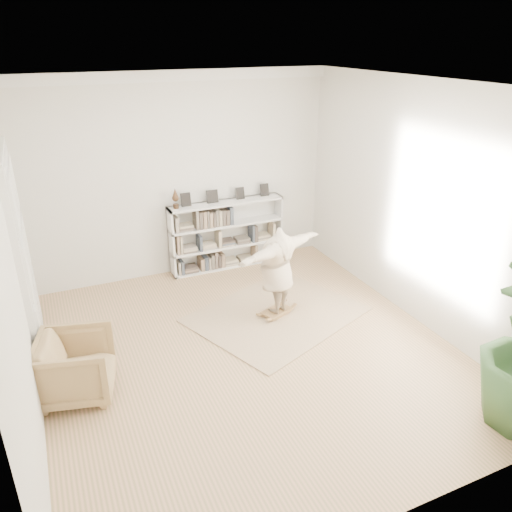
{
  "coord_description": "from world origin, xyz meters",
  "views": [
    {
      "loc": [
        -2.34,
        -5.45,
        4.12
      ],
      "look_at": [
        0.28,
        0.4,
        1.27
      ],
      "focal_mm": 35.0,
      "sensor_mm": 36.0,
      "label": 1
    }
  ],
  "objects_px": {
    "rocker_board": "(277,311)",
    "armchair": "(76,366)",
    "person": "(277,268)",
    "bookshelf": "(227,235)"
  },
  "relations": [
    {
      "from": "rocker_board",
      "to": "armchair",
      "type": "bearing_deg",
      "value": 171.27
    },
    {
      "from": "armchair",
      "to": "rocker_board",
      "type": "distance_m",
      "value": 3.19
    },
    {
      "from": "rocker_board",
      "to": "person",
      "type": "xyz_separation_m",
      "value": [
        0.0,
        0.0,
        0.77
      ]
    },
    {
      "from": "person",
      "to": "armchair",
      "type": "bearing_deg",
      "value": -8.73
    },
    {
      "from": "rocker_board",
      "to": "bookshelf",
      "type": "bearing_deg",
      "value": 69.72
    },
    {
      "from": "armchair",
      "to": "person",
      "type": "bearing_deg",
      "value": -63.09
    },
    {
      "from": "bookshelf",
      "to": "armchair",
      "type": "bearing_deg",
      "value": -137.56
    },
    {
      "from": "rocker_board",
      "to": "person",
      "type": "distance_m",
      "value": 0.77
    },
    {
      "from": "armchair",
      "to": "person",
      "type": "xyz_separation_m",
      "value": [
        3.09,
        0.71,
        0.43
      ]
    },
    {
      "from": "armchair",
      "to": "rocker_board",
      "type": "xyz_separation_m",
      "value": [
        3.09,
        0.71,
        -0.34
      ]
    }
  ]
}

